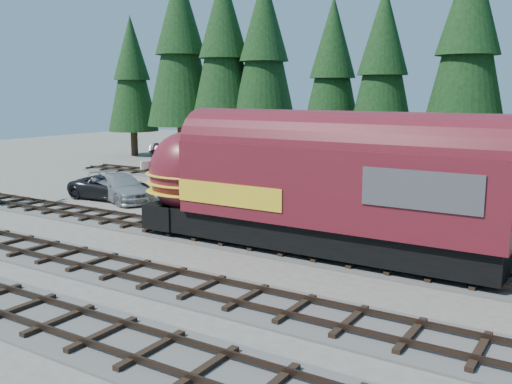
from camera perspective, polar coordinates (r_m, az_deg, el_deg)
The scene contains 9 objects.
ground at distance 22.03m, azimuth -4.66°, elevation -7.78°, with size 120.00×120.00×0.00m, color #6B665B.
track_siding at distance 21.92m, azimuth 24.00°, elevation -8.58°, with size 68.00×3.20×0.33m.
track_main_south at distance 16.37m, azimuth 20.73°, elevation -14.71°, with size 68.00×3.20×0.33m.
track_spur at distance 41.99m, azimuth -0.79°, elevation 0.92°, with size 32.00×3.20×0.33m.
depot at distance 30.25m, azimuth 7.32°, elevation 2.82°, with size 12.80×7.00×5.30m.
locomotive at distance 23.84m, azimuth 4.14°, elevation 0.14°, with size 16.67×3.31×4.53m.
caboose at distance 42.06m, azimuth -1.57°, elevation 4.09°, with size 8.98×2.60×4.67m.
pickup_truck_a at distance 36.97m, azimuth -14.28°, elevation 0.47°, with size 2.56×5.55×1.54m, color black.
pickup_truck_b at distance 36.33m, azimuth -13.36°, elevation 0.43°, with size 2.30×5.67×1.65m, color #A1A5A9.
Camera 1 is at (12.68, -16.70, 6.74)m, focal length 40.00 mm.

